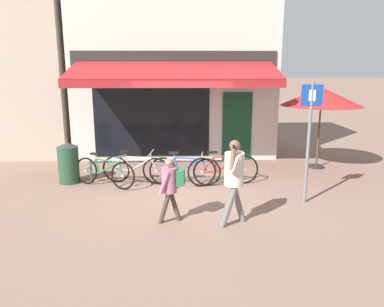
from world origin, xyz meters
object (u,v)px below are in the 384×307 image
Objects in this scene: bicycle_blue at (184,170)px; litter_bin at (68,163)px; bicycle_green at (104,172)px; parking_sign at (309,131)px; bicycle_silver at (136,169)px; pedestrian_adult at (234,174)px; cafe_parasol at (322,97)px; pedestrian_child at (171,183)px; bicycle_red at (223,170)px.

bicycle_blue is 2.92m from litter_bin.
parking_sign is at bearing 10.22° from bicycle_green.
pedestrian_adult is (2.08, -2.50, 0.60)m from bicycle_silver.
litter_bin reaches higher than bicycle_green.
bicycle_green is at bearing -44.56° from pedestrian_adult.
litter_bin is 0.45× the size of cafe_parasol.
pedestrian_child is (0.93, -2.37, 0.39)m from bicycle_silver.
parking_sign reaches higher than pedestrian_adult.
parking_sign is at bearing -48.63° from bicycle_red.
bicycle_blue is at bearing -5.45° from litter_bin.
pedestrian_child is (-1.15, 0.14, -0.21)m from pedestrian_adult.
pedestrian_adult is at bearing -102.11° from bicycle_red.
bicycle_silver reaches higher than bicycle_blue.
pedestrian_child is 5.70m from cafe_parasol.
cafe_parasol reaches higher than bicycle_green.
pedestrian_child reaches higher than bicycle_green.
bicycle_green is 0.71× the size of cafe_parasol.
bicycle_silver is 4.22m from parking_sign.
bicycle_silver is 0.67× the size of parking_sign.
bicycle_blue is at bearing 153.02° from parking_sign.
bicycle_silver is 1.39× the size of pedestrian_child.
cafe_parasol is at bearing 40.55° from bicycle_green.
bicycle_red is at bearing -152.38° from cafe_parasol.
bicycle_blue is (1.21, -0.11, -0.01)m from bicycle_silver.
pedestrian_child reaches higher than bicycle_blue.
bicycle_green is 1.96m from bicycle_blue.
bicycle_silver is at bearing 38.87° from bicycle_green.
pedestrian_adult reaches higher than bicycle_blue.
pedestrian_adult is 0.63× the size of parking_sign.
bicycle_red reaches higher than bicycle_blue.
bicycle_red is 3.88m from litter_bin.
pedestrian_adult is 4.65m from litter_bin.
bicycle_silver is at bearing 159.36° from parking_sign.
cafe_parasol is at bearing 17.48° from bicycle_red.
bicycle_green is 1.30× the size of pedestrian_child.
bicycle_green is at bearing -165.04° from cafe_parasol.
cafe_parasol is (3.84, 1.49, 1.66)m from bicycle_blue.
pedestrian_adult reaches higher than bicycle_silver.
litter_bin is (-3.78, 2.67, -0.47)m from pedestrian_adult.
bicycle_green is at bearing 170.66° from bicycle_red.
pedestrian_child is at bearing -43.87° from litter_bin.
bicycle_silver is 1.69× the size of litter_bin.
bicycle_red is at bearing 5.38° from bicycle_blue.
bicycle_blue is at bearing 5.61° from bicycle_silver.
cafe_parasol is at bearing -131.54° from pedestrian_child.
bicycle_red is at bearing -112.73° from pedestrian_child.
cafe_parasol is at bearing -132.67° from pedestrian_adult.
litter_bin is at bearing -174.49° from bicycle_silver.
bicycle_blue is at bearing -158.85° from cafe_parasol.
bicycle_blue is 3.13m from parking_sign.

